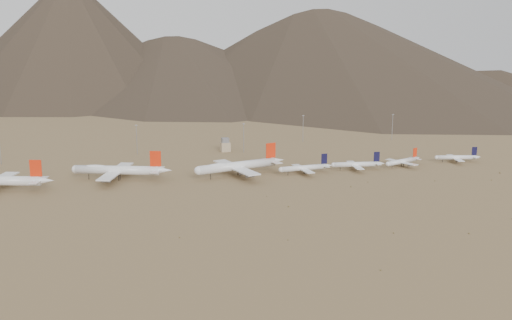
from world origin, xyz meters
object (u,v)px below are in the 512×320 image
object	(u,v)px
widebody_centre	(118,170)
narrowbody_a	(305,168)
widebody_east	(238,166)
control_tower	(225,145)
narrowbody_b	(357,164)

from	to	relation	value
widebody_centre	narrowbody_a	bearing A→B (deg)	12.49
widebody_east	narrowbody_a	world-z (taller)	widebody_east
narrowbody_a	control_tower	size ratio (longest dim) A/B	3.58
control_tower	narrowbody_b	bearing A→B (deg)	-52.25
control_tower	widebody_east	bearing A→B (deg)	-98.23
widebody_east	control_tower	size ratio (longest dim) A/B	6.01
control_tower	widebody_centre	bearing A→B (deg)	-140.45
widebody_centre	narrowbody_a	distance (m)	134.42
narrowbody_b	narrowbody_a	bearing A→B (deg)	-169.73
widebody_east	narrowbody_a	size ratio (longest dim) A/B	1.68
narrowbody_b	widebody_east	bearing A→B (deg)	-174.92
widebody_centre	widebody_east	xyz separation A→B (m)	(83.84, -12.11, 0.16)
widebody_centre	widebody_east	world-z (taller)	widebody_east
widebody_centre	narrowbody_b	distance (m)	176.38
narrowbody_a	narrowbody_b	distance (m)	42.34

